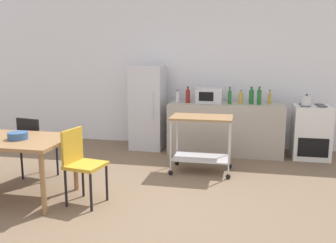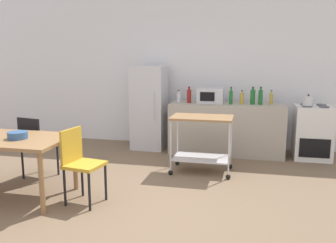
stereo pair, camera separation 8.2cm
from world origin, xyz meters
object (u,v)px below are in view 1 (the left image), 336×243
object	(u,v)px
bottle_soda	(230,97)
bottle_soy_sauce	(251,97)
refrigerator	(148,107)
bottle_vinegar	(270,99)
kitchen_cart	(202,135)
bottle_sparkling_water	(188,96)
stove_oven	(311,132)
chair_black	(35,143)
bottle_sesame_oil	(241,98)
kettle	(307,100)
chair_mustard	(81,161)
bottle_olive_oil	(178,97)
dining_table	(7,144)
microwave	(209,96)
bottle_hot_sauce	(259,97)
fruit_bowl	(18,136)

from	to	relation	value
bottle_soda	bottle_soy_sauce	distance (m)	0.38
refrigerator	bottle_vinegar	bearing A→B (deg)	-0.53
kitchen_cart	bottle_sparkling_water	world-z (taller)	bottle_sparkling_water
stove_oven	bottle_soy_sauce	xyz separation A→B (m)	(-1.02, 0.01, 0.58)
chair_black	bottle_sesame_oil	xyz separation A→B (m)	(2.79, 1.95, 0.48)
refrigerator	kitchen_cart	distance (m)	1.72
kettle	chair_mustard	bearing A→B (deg)	-138.39
bottle_soda	bottle_vinegar	xyz separation A→B (m)	(0.68, 0.13, -0.03)
kitchen_cart	bottle_sesame_oil	xyz separation A→B (m)	(0.54, 1.14, 0.43)
bottle_sparkling_water	bottle_sesame_oil	world-z (taller)	bottle_sparkling_water
bottle_olive_oil	bottle_sesame_oil	bearing A→B (deg)	-1.13
bottle_sparkling_water	bottle_soda	size ratio (longest dim) A/B	0.96
dining_table	kitchen_cart	world-z (taller)	kitchen_cart
bottle_olive_oil	microwave	size ratio (longest dim) A/B	0.48
bottle_sesame_oil	bottle_soy_sauce	xyz separation A→B (m)	(0.18, 0.03, 0.03)
bottle_sesame_oil	bottle_vinegar	world-z (taller)	bottle_vinegar
stove_oven	bottle_hot_sauce	distance (m)	1.06
refrigerator	bottle_vinegar	xyz separation A→B (m)	(2.20, -0.02, 0.22)
bottle_olive_oil	bottle_hot_sauce	bearing A→B (deg)	-0.46
refrigerator	bottle_sesame_oil	world-z (taller)	refrigerator
bottle_sesame_oil	fruit_bowl	distance (m)	3.70
bottle_sparkling_water	bottle_sesame_oil	bearing A→B (deg)	1.02
dining_table	kitchen_cart	distance (m)	2.65
bottle_sparkling_water	bottle_sesame_oil	xyz separation A→B (m)	(0.93, 0.02, -0.02)
chair_mustard	refrigerator	bearing A→B (deg)	7.79
bottle_sesame_oil	kettle	bearing A→B (deg)	-3.98
stove_oven	bottle_hot_sauce	size ratio (longest dim) A/B	2.97
bottle_soda	bottle_olive_oil	bearing A→B (deg)	175.80
bottle_olive_oil	bottle_vinegar	bearing A→B (deg)	2.22
bottle_olive_oil	fruit_bowl	distance (m)	3.05
refrigerator	bottle_soda	size ratio (longest dim) A/B	5.12
stove_oven	bottle_vinegar	size ratio (longest dim) A/B	3.65
bottle_olive_oil	kettle	size ratio (longest dim) A/B	0.93
chair_mustard	bottle_soda	xyz separation A→B (m)	(1.60, 2.57, 0.51)
microwave	chair_mustard	bearing A→B (deg)	-114.65
dining_table	bottle_sparkling_water	xyz separation A→B (m)	(1.81, 2.61, 0.35)
bottle_vinegar	kettle	world-z (taller)	bottle_vinegar
kitchen_cart	bottle_soy_sauce	size ratio (longest dim) A/B	3.00
bottle_hot_sauce	dining_table	bearing A→B (deg)	-139.16
bottle_sparkling_water	kettle	world-z (taller)	bottle_sparkling_water
chair_black	refrigerator	bearing A→B (deg)	-106.00
microwave	bottle_vinegar	xyz separation A→B (m)	(1.05, 0.02, -0.03)
bottle_soy_sauce	bottle_vinegar	world-z (taller)	bottle_soy_sauce
dining_table	bottle_sparkling_water	world-z (taller)	bottle_sparkling_water
dining_table	refrigerator	bearing A→B (deg)	69.22
bottle_sesame_oil	dining_table	bearing A→B (deg)	-136.19
dining_table	fruit_bowl	bearing A→B (deg)	-10.38
bottle_soy_sauce	bottle_hot_sauce	xyz separation A→B (m)	(0.13, -0.02, 0.00)
chair_black	bottle_soy_sauce	size ratio (longest dim) A/B	2.93
bottle_soy_sauce	fruit_bowl	world-z (taller)	bottle_soy_sauce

